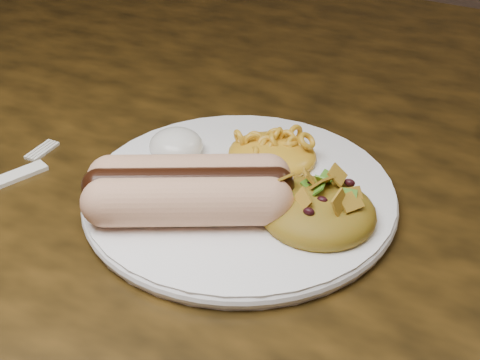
% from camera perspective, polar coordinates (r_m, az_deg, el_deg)
% --- Properties ---
extents(table, '(1.60, 0.90, 0.75)m').
position_cam_1_polar(table, '(0.78, -4.20, -1.54)').
color(table, '#462E0D').
rests_on(table, floor).
extents(plate, '(0.28, 0.28, 0.01)m').
position_cam_1_polar(plate, '(0.61, 0.00, -1.30)').
color(plate, white).
rests_on(plate, table).
extents(hotdog, '(0.13, 0.12, 0.04)m').
position_cam_1_polar(hotdog, '(0.57, -4.03, -0.66)').
color(hotdog, '#F5B587').
rests_on(hotdog, plate).
extents(mac_and_cheese, '(0.09, 0.08, 0.03)m').
position_cam_1_polar(mac_and_cheese, '(0.64, 2.53, 2.79)').
color(mac_and_cheese, gold).
rests_on(mac_and_cheese, plate).
extents(sour_cream, '(0.06, 0.06, 0.03)m').
position_cam_1_polar(sour_cream, '(0.65, -5.01, 3.14)').
color(sour_cream, white).
rests_on(sour_cream, plate).
extents(taco_salad, '(0.09, 0.09, 0.04)m').
position_cam_1_polar(taco_salad, '(0.57, 6.11, -1.76)').
color(taco_salad, '#BD4907').
rests_on(taco_salad, plate).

